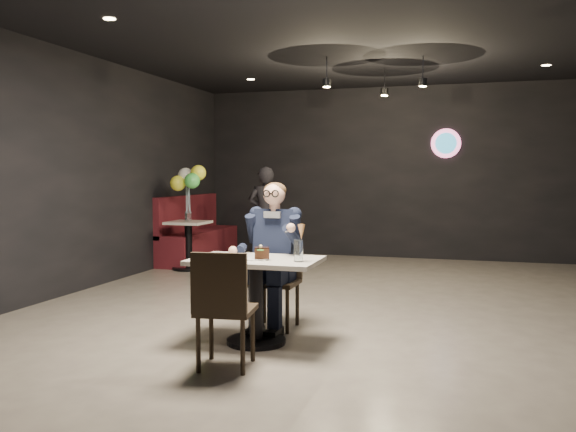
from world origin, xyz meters
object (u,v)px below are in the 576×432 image
(seated_man, at_px, (275,254))
(passerby, at_px, (266,215))
(chair_near, at_px, (226,308))
(booth_bench, at_px, (198,228))
(side_table, at_px, (188,246))
(main_table, at_px, (256,301))
(balloon_vase, at_px, (188,216))
(sundae_glass, at_px, (298,251))
(chair_far, at_px, (275,281))

(seated_man, relative_size, passerby, 0.90)
(passerby, bearing_deg, chair_near, 97.82)
(booth_bench, xyz_separation_m, side_table, (0.30, -1.00, -0.19))
(main_table, height_order, chair_near, chair_near)
(seated_man, distance_m, balloon_vase, 3.86)
(chair_near, height_order, seated_man, seated_man)
(passerby, bearing_deg, balloon_vase, 41.05)
(side_table, bearing_deg, passerby, 48.85)
(passerby, bearing_deg, booth_bench, -5.84)
(seated_man, distance_m, sundae_glass, 0.75)
(main_table, relative_size, seated_man, 0.76)
(chair_far, distance_m, booth_bench, 4.85)
(sundae_glass, height_order, passerby, passerby)
(balloon_vase, bearing_deg, passerby, 48.85)
(balloon_vase, bearing_deg, main_table, -56.25)
(side_table, height_order, passerby, passerby)
(chair_far, bearing_deg, chair_near, -90.00)
(side_table, height_order, balloon_vase, balloon_vase)
(chair_far, xyz_separation_m, side_table, (-2.39, 3.03, -0.10))
(booth_bench, relative_size, balloon_vase, 14.63)
(booth_bench, bearing_deg, sundae_glass, -56.35)
(seated_man, bearing_deg, chair_far, 0.00)
(seated_man, distance_m, side_table, 3.88)
(sundae_glass, distance_m, passerby, 5.06)
(seated_man, distance_m, passerby, 4.33)
(chair_far, bearing_deg, sundae_glass, -56.95)
(chair_far, height_order, balloon_vase, chair_far)
(seated_man, xyz_separation_m, side_table, (-2.39, 3.03, -0.36))
(chair_near, relative_size, sundae_glass, 5.12)
(sundae_glass, distance_m, side_table, 4.62)
(main_table, height_order, balloon_vase, balloon_vase)
(seated_man, bearing_deg, chair_near, -90.00)
(sundae_glass, height_order, booth_bench, booth_bench)
(seated_man, bearing_deg, side_table, 128.28)
(chair_near, height_order, passerby, passerby)
(chair_far, distance_m, balloon_vase, 3.88)
(side_table, bearing_deg, balloon_vase, 0.00)
(chair_near, distance_m, booth_bench, 5.91)
(main_table, xyz_separation_m, passerby, (-1.48, 4.62, 0.43))
(chair_near, bearing_deg, booth_bench, 109.65)
(balloon_vase, bearing_deg, side_table, 0.00)
(seated_man, xyz_separation_m, balloon_vase, (-2.39, 3.03, 0.11))
(sundae_glass, bearing_deg, passerby, 111.90)
(chair_far, height_order, booth_bench, booth_bench)
(seated_man, height_order, sundae_glass, seated_man)
(chair_near, height_order, booth_bench, booth_bench)
(balloon_vase, height_order, passerby, passerby)
(chair_near, xyz_separation_m, booth_bench, (-2.69, 5.26, 0.10))
(chair_far, distance_m, seated_man, 0.26)
(booth_bench, bearing_deg, chair_far, -56.26)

